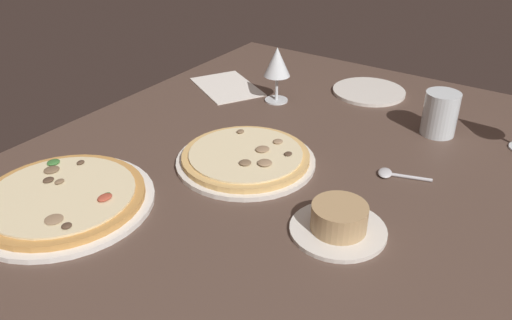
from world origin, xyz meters
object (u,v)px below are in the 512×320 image
object	(u,v)px
wine_glass_far	(277,63)
paper_menu	(227,87)
pizza_main	(246,158)
side_plate	(369,91)
pizza_side	(62,199)
ramekin_on_saucer	(339,222)
spoon	(392,174)
water_glass	(440,116)

from	to	relation	value
wine_glass_far	paper_menu	xyz separation A→B (cm)	(-0.37, -16.68, -10.22)
pizza_main	wine_glass_far	distance (cm)	35.22
side_plate	pizza_side	bearing A→B (deg)	-17.13
paper_menu	ramekin_on_saucer	bearing A→B (deg)	82.39
side_plate	spoon	xyz separation A→B (cm)	(38.26, 21.51, 0.01)
water_glass	paper_menu	bearing A→B (deg)	-85.71
ramekin_on_saucer	paper_menu	size ratio (longest dim) A/B	0.79
pizza_main	wine_glass_far	size ratio (longest dim) A/B	2.00
pizza_main	wine_glass_far	bearing A→B (deg)	-158.77
pizza_main	side_plate	xyz separation A→B (cm)	(-50.58, 5.89, -0.78)
ramekin_on_saucer	spoon	distance (cm)	22.86
ramekin_on_saucer	side_plate	size ratio (longest dim) A/B	0.85
wine_glass_far	water_glass	xyz separation A→B (cm)	(-4.73, 41.36, -5.97)
water_glass	side_plate	xyz separation A→B (cm)	(-14.15, -23.16, -3.94)
ramekin_on_saucer	water_glass	xyz separation A→B (cm)	(-46.88, 2.44, 2.21)
side_plate	spoon	world-z (taller)	spoon
water_glass	side_plate	world-z (taller)	water_glass
pizza_side	paper_menu	world-z (taller)	pizza_side
wine_glass_far	spoon	distance (cm)	45.28
side_plate	spoon	distance (cm)	43.89
wine_glass_far	water_glass	world-z (taller)	wine_glass_far
pizza_main	spoon	size ratio (longest dim) A/B	2.69
pizza_side	side_plate	distance (cm)	85.89
pizza_main	water_glass	world-z (taller)	water_glass
pizza_side	ramekin_on_saucer	world-z (taller)	ramekin_on_saucer
pizza_side	spoon	size ratio (longest dim) A/B	3.09
pizza_main	spoon	distance (cm)	30.05
pizza_side	wine_glass_far	bearing A→B (deg)	173.59
ramekin_on_saucer	water_glass	bearing A→B (deg)	177.02
pizza_side	side_plate	xyz separation A→B (cm)	(-82.08, 25.30, -0.77)
pizza_main	paper_menu	xyz separation A→B (cm)	(-32.08, -29.00, -1.08)
ramekin_on_saucer	paper_menu	xyz separation A→B (cm)	(-42.53, -55.61, -2.03)
side_plate	paper_menu	bearing A→B (deg)	-62.05
ramekin_on_saucer	side_plate	distance (cm)	64.48
pizza_side	side_plate	bearing A→B (deg)	162.87
water_glass	spoon	bearing A→B (deg)	-3.92
pizza_side	spoon	distance (cm)	64.13
wine_glass_far	paper_menu	distance (cm)	19.57
pizza_side	paper_menu	distance (cm)	64.30
ramekin_on_saucer	wine_glass_far	bearing A→B (deg)	-137.28
side_plate	spoon	size ratio (longest dim) A/B	1.81
water_glass	side_plate	size ratio (longest dim) A/B	0.52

